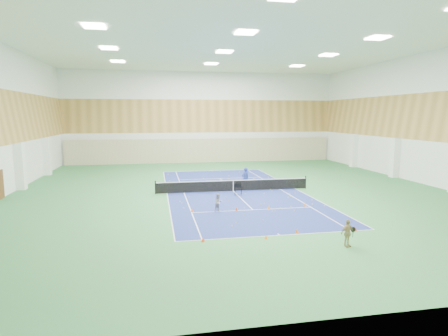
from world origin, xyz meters
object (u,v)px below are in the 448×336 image
Objects in this scene: coach at (245,178)px; tennis_net at (233,185)px; ball_cart at (238,189)px; child_apron at (347,233)px; child_court at (219,203)px.

tennis_net is at bearing 3.75° from coach.
coach is 1.90× the size of ball_cart.
coach is at bearing 81.02° from ball_cart.
coach is at bearing 27.00° from tennis_net.
ball_cart is at bearing -87.57° from tennis_net.
tennis_net reaches higher than ball_cart.
coach is at bearing 78.03° from child_apron.
child_court is at bearing -110.05° from tennis_net.
ball_cart is (-2.58, 12.45, -0.17)m from child_apron.
coach reaches higher than tennis_net.
child_court is (-3.52, -7.01, -0.34)m from coach.
ball_cart is at bearing 84.01° from child_apron.
tennis_net is 1.38m from coach.
coach reaches higher than child_court.
coach is 7.85m from child_court.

